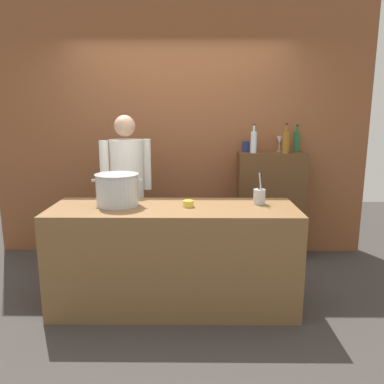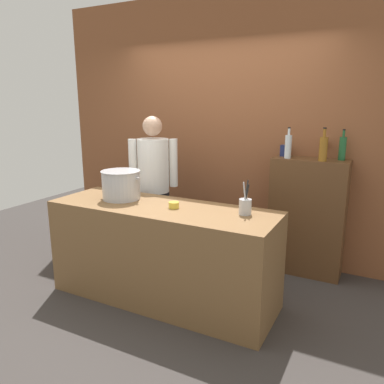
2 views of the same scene
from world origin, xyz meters
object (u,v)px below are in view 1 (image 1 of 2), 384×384
Objects in this scene: utensil_crock at (259,196)px; wine_bottle_amber at (286,142)px; stockpot_large at (117,190)px; wine_glass_short at (279,141)px; wine_bottle_green at (296,141)px; chef at (127,185)px; butter_jar at (188,204)px; spice_tin_navy at (246,146)px; wine_bottle_clear at (254,142)px.

utensil_crock is 1.14m from wine_bottle_amber.
wine_glass_short is (1.64, 1.25, 0.33)m from stockpot_large.
wine_glass_short is at bearing 162.91° from wine_bottle_green.
chef is 1.79m from wine_bottle_amber.
butter_jar is at bearing -5.03° from stockpot_large.
stockpot_large is 1.75m from spice_tin_navy.
spice_tin_navy is (1.27, 0.59, 0.34)m from chef.
wine_glass_short is 1.50× the size of spice_tin_navy.
spice_tin_navy is at bearing 43.95° from stockpot_large.
wine_glass_short is at bearing 28.99° from wine_bottle_clear.
chef is 1.48m from wine_bottle_clear.
butter_jar is 1.39m from wine_bottle_clear.
butter_jar is at bearing 105.37° from chef.
wine_glass_short is 0.40m from spice_tin_navy.
wine_bottle_amber reaches higher than stockpot_large.
stockpot_large is at bearing -136.05° from spice_tin_navy.
stockpot_large is 1.73m from wine_bottle_clear.
wine_bottle_amber is 2.75× the size of spice_tin_navy.
utensil_crock is at bearing 127.72° from chef.
spice_tin_navy is (1.25, 1.20, 0.26)m from stockpot_large.
wine_glass_short is at bearing 70.89° from utensil_crock.
wine_bottle_clear is at bearing 57.80° from butter_jar.
chef is 1.37m from utensil_crock.
wine_bottle_clear reaches higher than spice_tin_navy.
wine_bottle_green is (0.59, 1.13, 0.39)m from utensil_crock.
stockpot_large is at bearing -148.14° from wine_bottle_amber.
butter_jar is at bearing -128.40° from wine_glass_short.
chef is 5.09× the size of wine_bottle_amber.
butter_jar is 0.78× the size of spice_tin_navy.
chef is 18.03× the size of butter_jar.
chef reaches higher than wine_bottle_amber.
utensil_crock reaches higher than butter_jar.
wine_glass_short is (0.41, 1.19, 0.39)m from utensil_crock.
spice_tin_navy is at bearing -173.56° from wine_glass_short.
spice_tin_navy is (0.64, 1.26, 0.37)m from butter_jar.
butter_jar is 0.30× the size of wine_bottle_green.
utensil_crock is at bearing 2.66° from stockpot_large.
wine_bottle_clear reaches higher than stockpot_large.
wine_bottle_clear is 2.66× the size of spice_tin_navy.
utensil_crock is 2.45× the size of spice_tin_navy.
wine_glass_short is at bearing 96.43° from wine_bottle_amber.
wine_bottle_green reaches higher than butter_jar.
wine_bottle_amber is at bearing -21.80° from spice_tin_navy.
wine_bottle_amber is at bearing 65.96° from utensil_crock.
utensil_crock is (1.23, 0.06, -0.06)m from stockpot_large.
wine_bottle_amber is (0.44, 0.98, 0.39)m from utensil_crock.
stockpot_large is 3.63× the size of spice_tin_navy.
utensil_crock is 1.63× the size of wine_glass_short.
utensil_crock is 1.09m from wine_bottle_clear.
wine_bottle_amber is (1.69, 0.43, 0.40)m from chef.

